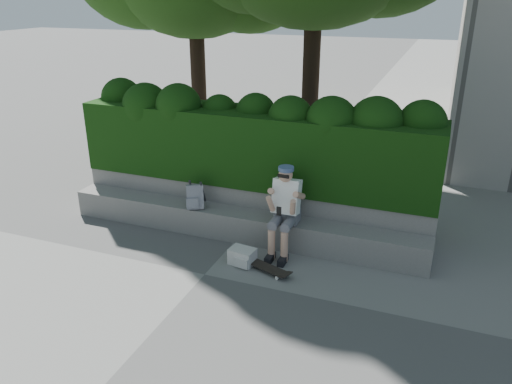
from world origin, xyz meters
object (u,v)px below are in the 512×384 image
at_px(person, 285,207).
at_px(backpack_plaid, 195,197).
at_px(backpack_ground, 242,256).
at_px(skateboard, 266,267).

xyz_separation_m(person, backpack_plaid, (-1.56, 0.08, -0.10)).
bearing_deg(backpack_ground, skateboard, -4.00).
height_order(person, skateboard, person).
xyz_separation_m(person, skateboard, (-0.05, -0.67, -0.69)).
relative_size(person, skateboard, 1.85).
height_order(skateboard, backpack_ground, backpack_ground).
bearing_deg(backpack_plaid, person, -33.62).
bearing_deg(person, backpack_plaid, 177.01).
height_order(backpack_plaid, backpack_ground, backpack_plaid).
bearing_deg(backpack_ground, person, 59.27).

